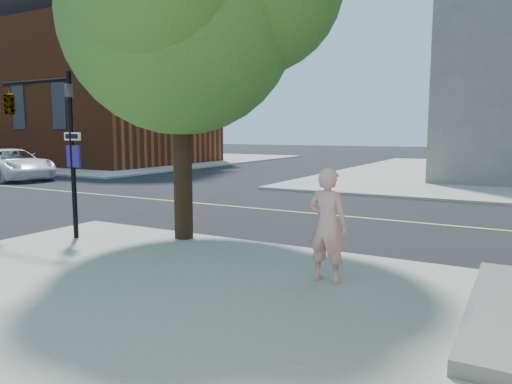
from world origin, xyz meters
The scene contains 8 objects.
ground centered at (0.00, 0.00, 0.00)m, with size 140.00×140.00×0.00m, color black.
road_ew centered at (0.00, 4.50, 0.01)m, with size 140.00×9.00×0.01m, color black.
sidewalk_nw centered at (-23.00, 21.50, 0.06)m, with size 26.00×25.00×0.12m, color #9A9A8B.
church centered at (-20.00, 18.00, 7.18)m, with size 15.20×12.00×14.40m.
office_block centered at (-32.00, 21.98, 9.12)m, with size 12.00×14.08×18.00m.
man_on_phone centered at (6.28, -1.90, 1.03)m, with size 0.66×0.44×1.82m, color #F1AAA2.
signal_pole centered at (-1.53, -1.68, 3.10)m, with size 3.24×0.37×3.66m.
car_a centered at (-14.19, 6.56, 0.79)m, with size 2.62×5.68×1.58m, color white.
Camera 1 is at (8.94, -8.99, 2.50)m, focal length 33.92 mm.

